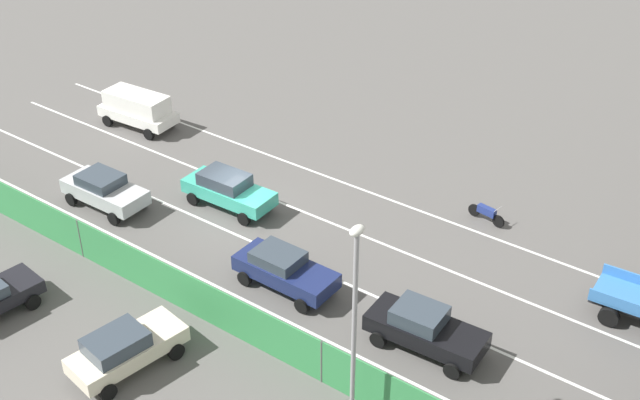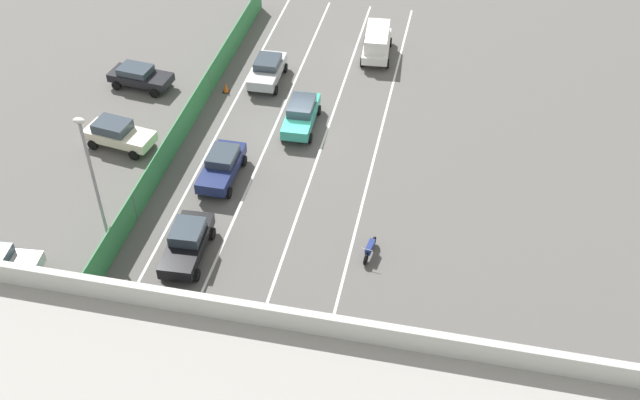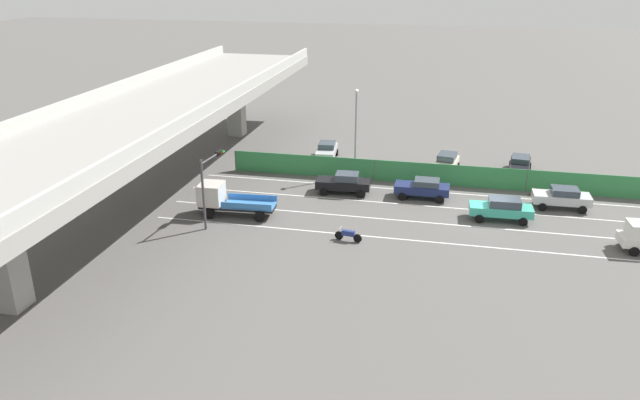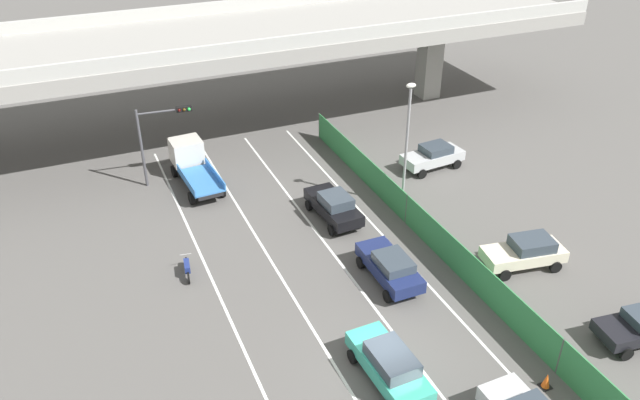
{
  "view_description": "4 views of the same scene",
  "coord_description": "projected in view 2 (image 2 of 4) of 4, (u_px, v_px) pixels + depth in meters",
  "views": [
    {
      "loc": [
        24.09,
        22.27,
        21.06
      ],
      "look_at": [
        -0.23,
        4.48,
        2.14
      ],
      "focal_mm": 45.92,
      "sensor_mm": 36.0,
      "label": 1
    },
    {
      "loc": [
        -9.23,
        37.43,
        27.75
      ],
      "look_at": [
        -2.82,
        7.05,
        0.88
      ],
      "focal_mm": 42.31,
      "sensor_mm": 36.0,
      "label": 2
    },
    {
      "loc": [
        -43.77,
        3.51,
        18.03
      ],
      "look_at": [
        -2.77,
        12.5,
        1.56
      ],
      "focal_mm": 34.17,
      "sensor_mm": 36.0,
      "label": 3
    },
    {
      "loc": [
        -10.11,
        -17.17,
        20.21
      ],
      "look_at": [
        2.53,
        12.38,
        1.11
      ],
      "focal_mm": 35.75,
      "sensor_mm": 36.0,
      "label": 4
    }
  ],
  "objects": [
    {
      "name": "car_van_white",
      "position": [
        377.0,
        42.0,
        53.73
      ],
      "size": [
        2.29,
        4.66,
        2.01
      ],
      "color": "silver",
      "rests_on": "ground"
    },
    {
      "name": "parked_sedan_dark",
      "position": [
        139.0,
        76.0,
        50.8
      ],
      "size": [
        4.41,
        2.39,
        1.48
      ],
      "color": "black",
      "rests_on": "ground"
    },
    {
      "name": "motorcycle",
      "position": [
        370.0,
        249.0,
        38.81
      ],
      "size": [
        0.6,
        1.94,
        0.93
      ],
      "color": "black",
      "rests_on": "ground"
    },
    {
      "name": "ground_plane",
      "position": [
        299.0,
        133.0,
        47.3
      ],
      "size": [
        300.0,
        300.0,
        0.0
      ],
      "primitive_type": "plane",
      "color": "#565451"
    },
    {
      "name": "flatbed_truck_blue",
      "position": [
        269.0,
        392.0,
        31.27
      ],
      "size": [
        2.51,
        5.86,
        2.44
      ],
      "color": "black",
      "rests_on": "ground"
    },
    {
      "name": "parked_sedan_cream",
      "position": [
        118.0,
        133.0,
        45.67
      ],
      "size": [
        4.49,
        2.51,
        1.68
      ],
      "color": "beige",
      "rests_on": "ground"
    },
    {
      "name": "lane_line_right_edge",
      "position": [
        207.0,
        154.0,
        45.63
      ],
      "size": [
        0.14,
        42.61,
        0.01
      ],
      "primitive_type": "cube",
      "color": "silver",
      "rests_on": "ground"
    },
    {
      "name": "lane_line_mid_right",
      "position": [
        260.0,
        161.0,
        45.11
      ],
      "size": [
        0.14,
        42.61,
        0.01
      ],
      "primitive_type": "cube",
      "color": "silver",
      "rests_on": "ground"
    },
    {
      "name": "car_sedan_silver",
      "position": [
        267.0,
        69.0,
        51.28
      ],
      "size": [
        2.08,
        4.34,
        1.67
      ],
      "color": "#B7BABC",
      "rests_on": "ground"
    },
    {
      "name": "traffic_light",
      "position": [
        308.0,
        367.0,
        29.2
      ],
      "size": [
        3.44,
        0.63,
        5.25
      ],
      "color": "#47474C",
      "rests_on": "ground"
    },
    {
      "name": "lane_line_left_edge",
      "position": [
        370.0,
        175.0,
        44.07
      ],
      "size": [
        0.14,
        42.61,
        0.01
      ],
      "primitive_type": "cube",
      "color": "silver",
      "rests_on": "ground"
    },
    {
      "name": "car_sedan_black",
      "position": [
        187.0,
        242.0,
        38.48
      ],
      "size": [
        2.18,
        4.57,
        1.74
      ],
      "color": "black",
      "rests_on": "ground"
    },
    {
      "name": "street_lamp",
      "position": [
        92.0,
        171.0,
        36.85
      ],
      "size": [
        0.6,
        0.36,
        7.85
      ],
      "color": "gray",
      "rests_on": "ground"
    },
    {
      "name": "car_taxi_teal",
      "position": [
        301.0,
        114.0,
        47.22
      ],
      "size": [
        2.05,
        4.64,
        1.73
      ],
      "color": "teal",
      "rests_on": "ground"
    },
    {
      "name": "lane_line_mid_left",
      "position": [
        314.0,
        168.0,
        44.59
      ],
      "size": [
        0.14,
        42.61,
        0.01
      ],
      "primitive_type": "cube",
      "color": "silver",
      "rests_on": "ground"
    },
    {
      "name": "green_fence",
      "position": [
        176.0,
        138.0,
        45.3
      ],
      "size": [
        0.1,
        38.71,
        1.89
      ],
      "color": "#338447",
      "rests_on": "ground"
    },
    {
      "name": "car_sedan_navy",
      "position": [
        222.0,
        165.0,
        43.32
      ],
      "size": [
        1.97,
        4.4,
        1.63
      ],
      "color": "navy",
      "rests_on": "ground"
    },
    {
      "name": "traffic_cone",
      "position": [
        226.0,
        88.0,
        50.64
      ],
      "size": [
        0.47,
        0.47,
        0.72
      ],
      "color": "orange",
      "rests_on": "ground"
    }
  ]
}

